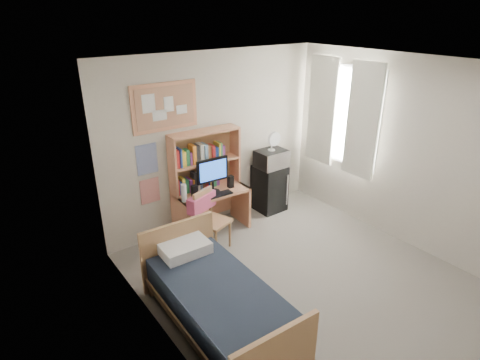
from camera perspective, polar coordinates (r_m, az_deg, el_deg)
floor at (r=5.17m, az=9.98°, el=-14.42°), size 3.60×4.20×0.02m
ceiling at (r=4.14m, az=12.56°, el=15.48°), size 3.60×4.20×0.02m
wall_back at (r=6.01m, az=-3.58°, el=5.62°), size 3.60×0.04×2.60m
wall_left at (r=3.52m, az=-9.64°, el=-8.34°), size 0.04×4.20×2.60m
wall_right at (r=5.88m, az=23.29°, el=3.29°), size 0.04×4.20×2.60m
window_unit at (r=6.40m, az=14.37°, el=8.86°), size 0.10×1.40×1.70m
curtain_left at (r=6.14m, az=17.04°, el=7.96°), size 0.04×0.55×1.70m
curtain_right at (r=6.64m, az=11.55°, el=9.61°), size 0.04×0.55×1.70m
bulletin_board at (r=5.46m, az=-10.64°, el=10.20°), size 0.94×0.03×0.64m
poster_wave at (r=5.53m, az=-13.12°, el=2.90°), size 0.30×0.01×0.42m
poster_japan at (r=5.71m, az=-12.69°, el=-1.52°), size 0.28×0.01×0.36m
desk at (r=6.01m, az=-4.05°, el=-4.40°), size 1.09×0.58×0.67m
desk_chair at (r=5.54m, az=-3.78°, el=-5.85°), size 0.55×0.55×0.86m
mini_fridge at (r=6.63m, az=4.20°, el=-1.12°), size 0.46×0.46×0.77m
bed at (r=4.41m, az=-2.96°, el=-17.44°), size 0.96×1.84×0.50m
hutch at (r=5.81m, az=-5.00°, el=2.90°), size 1.07×0.32×0.87m
monitor at (r=5.71m, az=-3.92°, el=0.64°), size 0.49×0.06×0.52m
keyboard at (r=5.70m, az=-3.14°, el=-2.12°), size 0.43×0.16×0.02m
speaker_left at (r=5.65m, az=-6.50°, el=-1.62°), size 0.08×0.08×0.18m
speaker_right at (r=5.92m, az=-1.36°, el=-0.23°), size 0.08×0.08×0.18m
water_bottle at (r=5.53m, az=-7.98°, el=-1.84°), size 0.08×0.08×0.25m
hoodie at (r=5.54m, az=-5.49°, el=-3.15°), size 0.49×0.29×0.23m
microwave at (r=6.42m, az=4.46°, el=3.06°), size 0.48×0.36×0.28m
desk_fan at (r=6.33m, az=4.53°, el=5.42°), size 0.23×0.23×0.28m
pillow at (r=4.75m, az=-7.89°, el=-9.53°), size 0.56×0.40×0.13m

